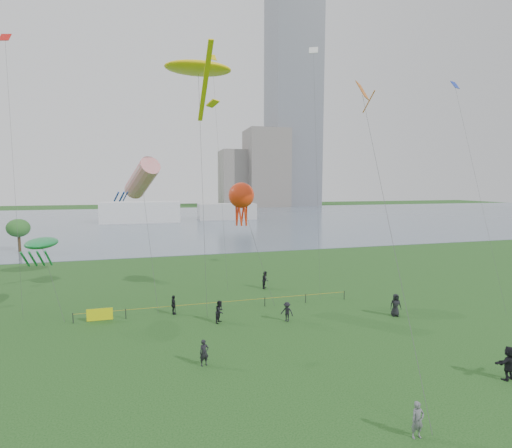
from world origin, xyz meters
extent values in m
plane|color=#163E13|center=(0.00, 0.00, 0.00)|extent=(400.00, 400.00, 0.00)
cube|color=slate|center=(0.00, 100.00, 0.02)|extent=(400.00, 120.00, 0.08)
cube|color=slate|center=(62.00, 168.00, 60.00)|extent=(24.00, 24.00, 120.00)
cube|color=slate|center=(46.00, 162.00, 19.00)|extent=(20.00, 20.00, 38.00)
cube|color=gray|center=(32.00, 168.00, 14.00)|extent=(16.00, 18.00, 28.00)
cube|color=white|center=(-12.00, 95.00, 3.00)|extent=(22.00, 8.00, 6.00)
cube|color=silver|center=(14.00, 98.00, 2.50)|extent=(18.00, 7.00, 5.00)
cylinder|color=#382A19|center=(-29.42, 50.27, 1.23)|extent=(0.44, 0.44, 2.46)
ellipsoid|color=#316C2A|center=(-29.42, 50.27, 3.99)|extent=(3.50, 3.50, 2.95)
cylinder|color=black|center=(-14.18, 13.69, 0.42)|extent=(0.07, 0.07, 0.85)
cylinder|color=black|center=(-10.18, 13.69, 0.42)|extent=(0.07, 0.07, 0.85)
cylinder|color=black|center=(-6.18, 13.69, 0.42)|extent=(0.07, 0.07, 0.85)
cylinder|color=black|center=(-2.18, 13.69, 0.42)|extent=(0.07, 0.07, 0.85)
cylinder|color=black|center=(1.82, 13.69, 0.42)|extent=(0.07, 0.07, 0.85)
cylinder|color=black|center=(5.82, 13.69, 0.42)|extent=(0.07, 0.07, 0.85)
cylinder|color=black|center=(9.82, 13.69, 0.42)|extent=(0.07, 0.07, 0.85)
cylinder|color=gold|center=(-2.18, 13.69, 0.75)|extent=(24.00, 0.03, 0.03)
cube|color=#DBDC0B|center=(-12.18, 13.69, 0.55)|extent=(2.00, 0.04, 1.00)
imported|color=slate|center=(3.33, -4.92, 0.82)|extent=(0.61, 0.41, 1.64)
imported|color=black|center=(-2.79, 10.86, 0.90)|extent=(1.06, 1.11, 1.80)
imported|color=black|center=(2.52, 9.68, 0.80)|extent=(1.18, 1.12, 1.61)
imported|color=black|center=(-6.30, 13.75, 0.83)|extent=(0.50, 1.01, 1.66)
imported|color=black|center=(11.79, 8.47, 0.96)|extent=(1.05, 0.82, 1.91)
imported|color=black|center=(11.64, -2.09, 0.97)|extent=(1.88, 0.90, 1.95)
imported|color=black|center=(-4.89, 4.04, 0.81)|extent=(0.67, 0.52, 1.63)
imported|color=black|center=(3.54, 19.34, 0.93)|extent=(1.05, 1.13, 1.86)
cylinder|color=#3F3F42|center=(-3.68, 13.68, 10.41)|extent=(0.17, 2.45, 20.82)
ellipsoid|color=yellow|center=(-3.75, 14.90, 20.82)|extent=(5.66, 3.54, 0.88)
cube|color=yellow|center=(-3.75, 10.70, 18.42)|extent=(0.36, 6.98, 4.09)
cube|color=yellow|center=(-3.75, 6.90, 16.32)|extent=(0.95, 0.95, 0.42)
cylinder|color=#3F3F42|center=(-8.13, 15.95, 5.81)|extent=(1.13, 3.39, 11.63)
cylinder|color=red|center=(-8.68, 17.63, 11.62)|extent=(3.66, 5.11, 3.81)
cylinder|color=#1B38BE|center=(-10.08, 16.43, 10.02)|extent=(0.60, 1.13, 0.88)
cylinder|color=#1B38BE|center=(-10.36, 16.81, 10.02)|extent=(0.60, 1.13, 0.88)
cylinder|color=#1B38BE|center=(-10.81, 16.66, 10.02)|extent=(0.60, 1.13, 0.88)
cylinder|color=#1B38BE|center=(-10.81, 16.19, 10.02)|extent=(0.60, 1.13, 0.88)
cylinder|color=#1B38BE|center=(-10.36, 16.05, 10.02)|extent=(0.60, 1.13, 0.88)
cylinder|color=#3F3F42|center=(-15.79, 15.00, 3.14)|extent=(1.78, 1.70, 6.30)
ellipsoid|color=#167D39|center=(-16.67, 15.83, 6.29)|extent=(2.32, 4.17, 0.81)
cylinder|color=#167D39|center=(-17.47, 14.23, 5.29)|extent=(0.16, 1.79, 1.54)
cylinder|color=#167D39|center=(-16.92, 14.23, 5.29)|extent=(0.16, 1.79, 1.54)
cylinder|color=#167D39|center=(-16.37, 14.23, 5.29)|extent=(0.16, 1.79, 1.54)
cylinder|color=#167D39|center=(-15.82, 14.23, 5.29)|extent=(0.16, 1.79, 1.54)
cylinder|color=#3F3F42|center=(1.54, 15.15, 5.02)|extent=(2.38, 3.24, 10.05)
sphere|color=red|center=(0.36, 16.75, 10.04)|extent=(2.45, 2.45, 2.45)
cylinder|color=red|center=(0.86, 16.75, 8.44)|extent=(0.18, 0.54, 2.60)
cylinder|color=red|center=(0.61, 17.19, 8.44)|extent=(0.49, 0.36, 2.61)
cylinder|color=red|center=(0.11, 17.19, 8.44)|extent=(0.49, 0.36, 2.61)
cylinder|color=red|center=(-0.14, 16.75, 8.44)|extent=(0.18, 0.54, 2.60)
cylinder|color=red|center=(0.11, 16.32, 8.44)|extent=(0.49, 0.36, 2.61)
cylinder|color=red|center=(0.61, 16.32, 8.44)|extent=(0.49, 0.36, 2.61)
cylinder|color=#3F3F42|center=(5.95, 1.52, 9.05)|extent=(3.74, 13.04, 18.12)
cube|color=orange|center=(7.80, 8.03, 18.11)|extent=(1.56, 1.56, 1.28)
cylinder|color=orange|center=(7.80, 7.13, 17.11)|extent=(0.08, 1.58, 1.35)
cube|color=red|center=(-19.74, 20.24, 23.73)|extent=(1.04, 1.00, 0.76)
cube|color=white|center=(8.56, 19.09, 24.81)|extent=(0.93, 0.60, 0.76)
cube|color=yellow|center=(-1.00, 25.25, 25.26)|extent=(1.05, 0.96, 0.76)
cube|color=#1933B2|center=(21.55, 13.90, 20.92)|extent=(0.97, 0.68, 0.76)
camera|label=1|loc=(-7.44, -17.75, 11.09)|focal=26.00mm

